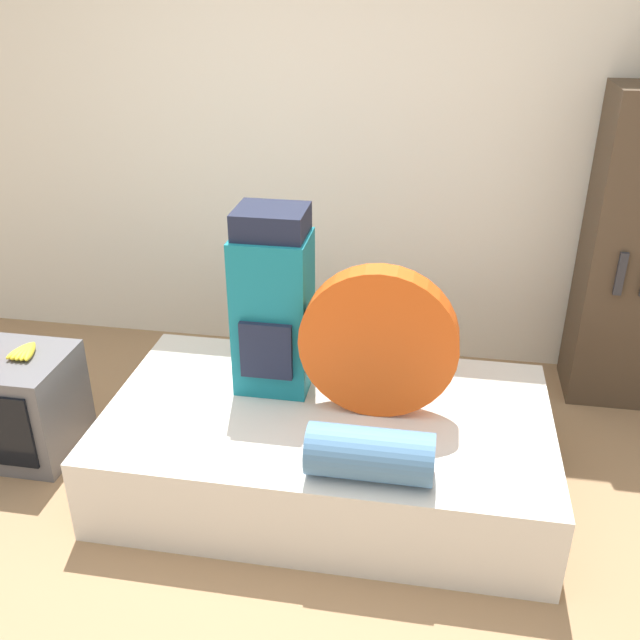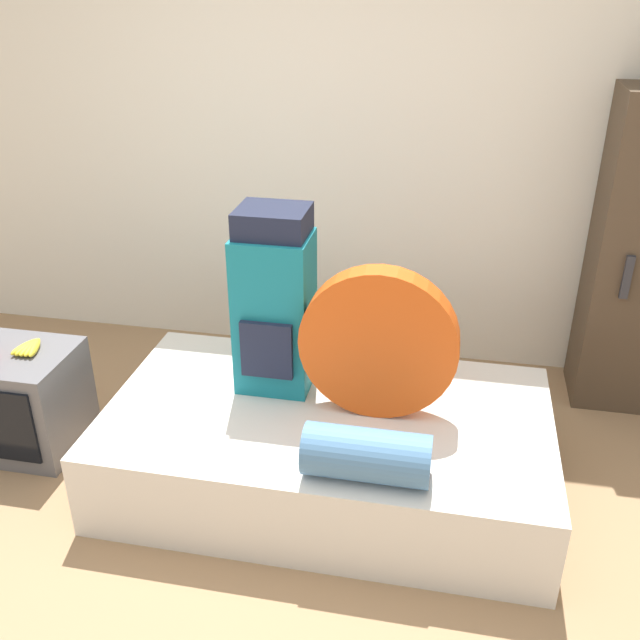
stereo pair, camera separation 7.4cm
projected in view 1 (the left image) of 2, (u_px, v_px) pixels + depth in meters
ground_plane at (253, 584)px, 2.82m from camera, size 16.00×16.00×0.00m
wall_back at (333, 141)px, 4.00m from camera, size 8.00×0.05×2.60m
bed at (327, 446)px, 3.29m from camera, size 1.98×1.14×0.40m
backpack at (273, 304)px, 3.21m from camera, size 0.34×0.32×0.86m
tent_bag at (379, 342)px, 3.05m from camera, size 0.68×0.12×0.68m
sleeping_roll at (370, 454)px, 2.74m from camera, size 0.49×0.21×0.21m
television at (16, 404)px, 3.49m from camera, size 0.55×0.48×0.52m
banana_bunch at (25, 351)px, 3.39m from camera, size 0.14×0.18×0.04m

